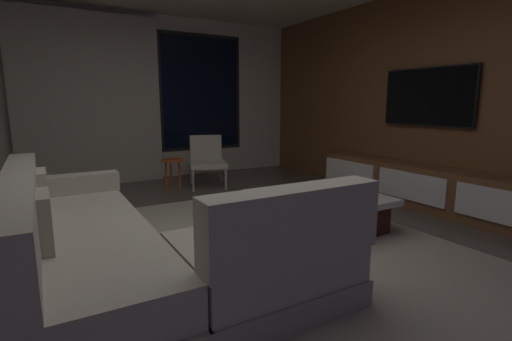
# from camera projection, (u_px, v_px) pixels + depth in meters

# --- Properties ---
(floor) EXTENTS (9.20, 9.20, 0.00)m
(floor) POSITION_uv_depth(u_px,v_px,m) (221.00, 254.00, 3.20)
(floor) COLOR #564C44
(back_wall_with_window) EXTENTS (6.60, 0.30, 2.70)m
(back_wall_with_window) POSITION_uv_depth(u_px,v_px,m) (122.00, 99.00, 6.00)
(back_wall_with_window) COLOR beige
(back_wall_with_window) RESTS_ON floor
(media_wall) EXTENTS (0.12, 7.80, 2.70)m
(media_wall) POSITION_uv_depth(u_px,v_px,m) (452.00, 97.00, 4.47)
(media_wall) COLOR brown
(media_wall) RESTS_ON floor
(area_rug) EXTENTS (3.20, 3.80, 0.01)m
(area_rug) POSITION_uv_depth(u_px,v_px,m) (262.00, 249.00, 3.28)
(area_rug) COLOR #ADA391
(area_rug) RESTS_ON floor
(sectional_couch) EXTENTS (1.98, 2.50, 0.82)m
(sectional_couch) POSITION_uv_depth(u_px,v_px,m) (126.00, 250.00, 2.55)
(sectional_couch) COLOR #A49C8C
(sectional_couch) RESTS_ON floor
(coffee_table) EXTENTS (1.16, 1.16, 0.36)m
(coffee_table) POSITION_uv_depth(u_px,v_px,m) (318.00, 211.00, 3.82)
(coffee_table) COLOR #3D1A12
(coffee_table) RESTS_ON floor
(book_stack_on_coffee_table) EXTENTS (0.27, 0.21, 0.11)m
(book_stack_on_coffee_table) POSITION_uv_depth(u_px,v_px,m) (332.00, 189.00, 3.78)
(book_stack_on_coffee_table) COLOR #81D798
(book_stack_on_coffee_table) RESTS_ON coffee_table
(accent_chair_near_window) EXTENTS (0.68, 0.69, 0.78)m
(accent_chair_near_window) POSITION_uv_depth(u_px,v_px,m) (207.00, 158.00, 5.75)
(accent_chair_near_window) COLOR #B2ADA0
(accent_chair_near_window) RESTS_ON floor
(side_stool) EXTENTS (0.32, 0.32, 0.46)m
(side_stool) POSITION_uv_depth(u_px,v_px,m) (172.00, 165.00, 5.51)
(side_stool) COLOR #BF4C1E
(side_stool) RESTS_ON floor
(media_console) EXTENTS (0.46, 3.10, 0.52)m
(media_console) POSITION_uv_depth(u_px,v_px,m) (425.00, 188.00, 4.56)
(media_console) COLOR brown
(media_console) RESTS_ON floor
(mounted_tv) EXTENTS (0.05, 1.24, 0.72)m
(mounted_tv) POSITION_uv_depth(u_px,v_px,m) (428.00, 97.00, 4.63)
(mounted_tv) COLOR black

